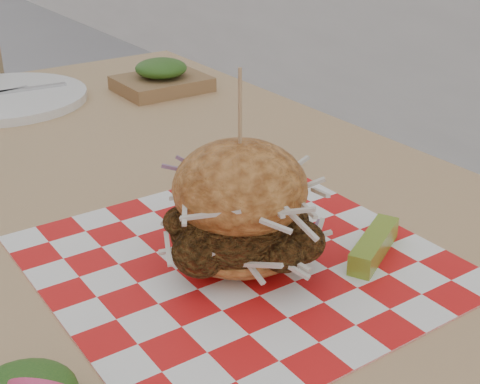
# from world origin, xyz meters

# --- Properties ---
(patio_table) EXTENTS (0.80, 1.20, 0.75)m
(patio_table) POSITION_xyz_m (0.19, 0.26, 0.67)
(patio_table) COLOR tan
(patio_table) RESTS_ON ground
(paper_liner) EXTENTS (0.36, 0.36, 0.00)m
(paper_liner) POSITION_xyz_m (0.22, 0.04, 0.75)
(paper_liner) COLOR red
(paper_liner) RESTS_ON patio_table
(sandwich) EXTENTS (0.17, 0.17, 0.19)m
(sandwich) POSITION_xyz_m (0.22, 0.04, 0.80)
(sandwich) COLOR #C47937
(sandwich) RESTS_ON paper_liner
(pickle_spear) EXTENTS (0.09, 0.06, 0.02)m
(pickle_spear) POSITION_xyz_m (0.34, -0.02, 0.76)
(pickle_spear) COLOR #8BAE32
(pickle_spear) RESTS_ON paper_liner
(place_setting) EXTENTS (0.27, 0.27, 0.02)m
(place_setting) POSITION_xyz_m (0.19, 0.69, 0.76)
(place_setting) COLOR white
(place_setting) RESTS_ON patio_table
(kraft_tray) EXTENTS (0.15, 0.12, 0.06)m
(kraft_tray) POSITION_xyz_m (0.44, 0.60, 0.77)
(kraft_tray) COLOR olive
(kraft_tray) RESTS_ON patio_table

